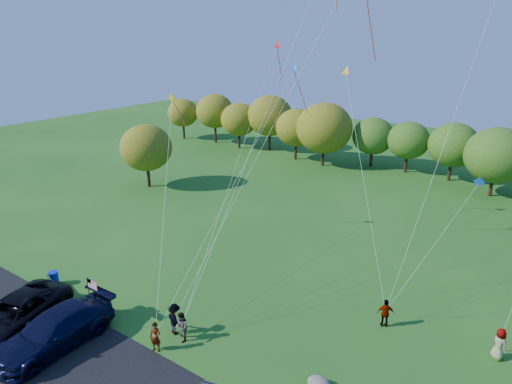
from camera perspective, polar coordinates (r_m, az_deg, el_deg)
ground at (r=26.64m, az=-9.94°, el=-18.55°), size 140.00×140.00×0.00m
treeline at (r=53.97m, az=16.88°, el=6.11°), size 76.24×27.76×8.17m
minivan_dark at (r=30.36m, az=-27.89°, el=-13.32°), size 4.78×7.30×1.87m
minivan_navy at (r=27.94m, az=-23.85°, el=-15.52°), size 2.93×6.78×1.95m
flyer_a at (r=26.12m, az=-12.46°, el=-17.27°), size 0.73×0.61×1.71m
flyer_b at (r=26.54m, az=-9.29°, el=-16.33°), size 1.07×1.06×1.75m
flyer_c at (r=27.11m, az=-10.16°, el=-15.36°), size 1.35×0.96×1.88m
flyer_d at (r=28.30m, az=15.88°, el=-14.37°), size 1.10×0.88×1.74m
flyer_e at (r=28.06m, az=28.12°, el=-16.41°), size 1.04×1.00×1.79m
park_bench at (r=33.46m, az=-24.06°, el=-10.53°), size 1.72×0.74×0.97m
trash_barrel at (r=34.33m, az=-23.96°, el=-9.82°), size 0.63×0.63×0.94m
flag_assembly at (r=29.41m, az=-19.94°, el=-11.23°), size 0.91×0.59×2.47m
boulder_near at (r=23.97m, az=7.85°, el=-22.61°), size 1.16×0.91×0.58m
kites_aloft at (r=30.09m, az=12.36°, el=22.44°), size 25.71×6.98×16.49m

